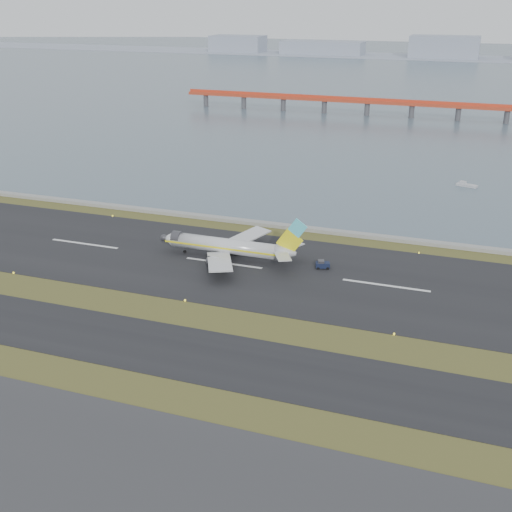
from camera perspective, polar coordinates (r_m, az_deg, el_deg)
name	(u,v)px	position (r m, az deg, el deg)	size (l,w,h in m)	color
ground	(170,317)	(134.41, -7.69, -5.36)	(1000.00, 1000.00, 0.00)	#344217
taxiway_strip	(141,344)	(125.19, -10.15, -7.71)	(1000.00, 18.00, 0.10)	black
runway_strip	(224,263)	(159.02, -2.88, -0.64)	(1000.00, 45.00, 0.10)	black
seawall	(263,224)	(185.10, 0.59, 2.90)	(1000.00, 2.50, 1.00)	gray
bay_water	(416,74)	(571.57, 14.08, 15.41)	(1400.00, 800.00, 1.30)	#465965
red_pier	(412,104)	(361.41, 13.72, 12.96)	(260.00, 5.00, 10.20)	#C63E21
far_shoreline	(447,52)	(728.83, 16.65, 16.99)	(1400.00, 80.00, 60.50)	#969FB1
airliner	(230,246)	(160.13, -2.34, 0.85)	(38.52, 32.89, 12.80)	silver
pushback_tug	(322,265)	(156.33, 5.92, -0.76)	(3.77, 2.85, 2.14)	#131A34
workboat_near	(466,185)	(235.08, 18.18, 6.02)	(7.42, 4.24, 1.72)	#B4B4B8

